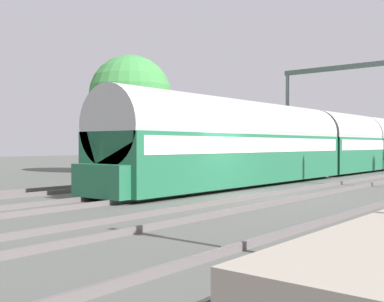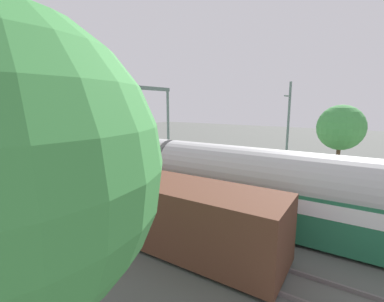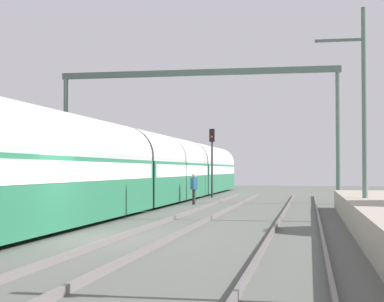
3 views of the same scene
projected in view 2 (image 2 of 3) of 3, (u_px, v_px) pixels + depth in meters
The scene contains 9 objects.
track_far_east at pixel (384, 197), 17.56m from camera, with size 1.52×60.00×0.16m.
platform at pixel (352, 174), 21.72m from camera, with size 4.40×28.00×0.90m.
passenger_train at pixel (89, 158), 20.85m from camera, with size 2.93×49.20×3.82m.
freight_car at pixel (145, 205), 12.41m from camera, with size 2.80×13.00×2.70m.
person_crossing at pixel (129, 167), 21.79m from camera, with size 0.43×0.46×1.73m.
railway_signal_far at pixel (60, 136), 25.92m from camera, with size 0.36×0.30×4.79m.
catenary_gantry at pixel (107, 107), 21.84m from camera, with size 16.70×0.28×7.86m.
catenary_pole_east_mid at pixel (288, 128), 22.51m from camera, with size 1.90×0.20×8.00m.
tree_east_background at pixel (341, 128), 25.07m from camera, with size 4.30×4.30×6.11m.
Camera 2 is at (-14.86, 1.72, 6.16)m, focal length 24.72 mm.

